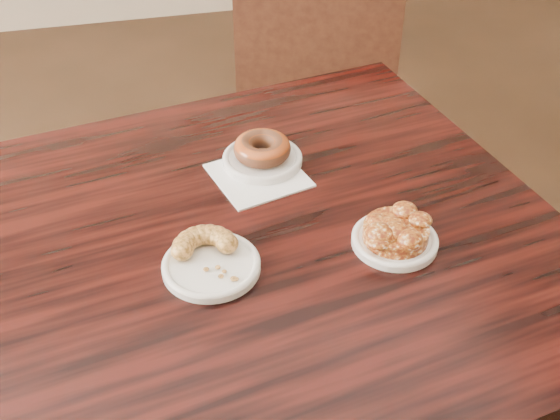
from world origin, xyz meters
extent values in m
plane|color=black|center=(0.00, 0.00, 0.00)|extent=(5.00, 5.00, 0.00)
cube|color=black|center=(0.09, -0.19, 0.38)|extent=(1.08, 1.08, 0.75)
cube|color=white|center=(0.09, -0.03, 0.75)|extent=(0.19, 0.19, 0.00)
cylinder|color=silver|center=(0.11, 0.01, 0.76)|extent=(0.15, 0.15, 0.01)
cylinder|color=white|center=(-0.03, -0.25, 0.76)|extent=(0.15, 0.15, 0.01)
cylinder|color=white|center=(0.27, -0.26, 0.76)|extent=(0.14, 0.14, 0.01)
torus|color=#923C15|center=(0.11, 0.01, 0.78)|extent=(0.11, 0.11, 0.04)
camera|label=1|loc=(-0.11, -1.06, 1.51)|focal=45.00mm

